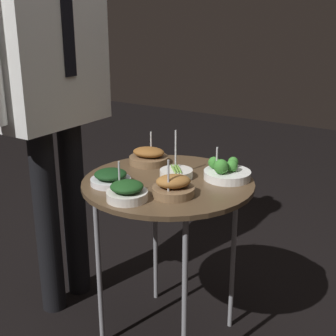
% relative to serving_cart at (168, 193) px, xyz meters
% --- Properties ---
extents(ground_plane, '(8.00, 8.00, 0.00)m').
position_rel_serving_cart_xyz_m(ground_plane, '(0.00, 0.00, -0.65)').
color(ground_plane, black).
extents(serving_cart, '(0.65, 0.65, 0.70)m').
position_rel_serving_cart_xyz_m(serving_cart, '(0.00, 0.00, 0.00)').
color(serving_cart, brown).
rests_on(serving_cart, ground_plane).
extents(bowl_asparagus_back_right, '(0.13, 0.13, 0.18)m').
position_rel_serving_cart_xyz_m(bowl_asparagus_back_right, '(0.05, -0.01, 0.07)').
color(bowl_asparagus_back_right, silver).
rests_on(bowl_asparagus_back_right, serving_cart).
extents(bowl_spinach_far_rim, '(0.15, 0.15, 0.06)m').
position_rel_serving_cart_xyz_m(bowl_spinach_far_rim, '(-0.15, 0.16, 0.08)').
color(bowl_spinach_far_rim, silver).
rests_on(bowl_spinach_far_rim, serving_cart).
extents(bowl_broccoli_front_center, '(0.18, 0.18, 0.13)m').
position_rel_serving_cart_xyz_m(bowl_broccoli_front_center, '(0.14, -0.18, 0.08)').
color(bowl_broccoli_front_center, white).
rests_on(bowl_broccoli_front_center, serving_cart).
extents(bowl_roast_back_left, '(0.16, 0.16, 0.12)m').
position_rel_serving_cart_xyz_m(bowl_roast_back_left, '(0.13, 0.18, 0.08)').
color(bowl_roast_back_left, brown).
rests_on(bowl_roast_back_left, serving_cart).
extents(bowl_spinach_mid_right, '(0.14, 0.14, 0.13)m').
position_rel_serving_cart_xyz_m(bowl_spinach_mid_right, '(-0.23, 0.01, 0.08)').
color(bowl_spinach_mid_right, silver).
rests_on(bowl_spinach_mid_right, serving_cart).
extents(bowl_roast_center, '(0.15, 0.15, 0.14)m').
position_rel_serving_cart_xyz_m(bowl_roast_center, '(-0.11, -0.10, 0.08)').
color(bowl_roast_center, brown).
rests_on(bowl_roast_center, serving_cart).
extents(waiter_figure, '(0.64, 0.24, 1.73)m').
position_rel_serving_cart_xyz_m(waiter_figure, '(-0.04, 0.55, 0.45)').
color(waiter_figure, black).
rests_on(waiter_figure, ground_plane).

